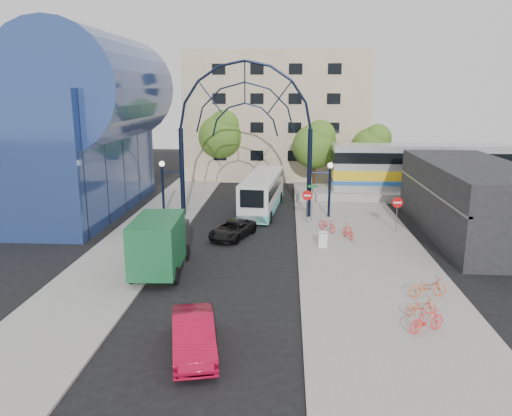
# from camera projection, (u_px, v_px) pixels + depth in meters

# --- Properties ---
(ground) EXTENTS (120.00, 120.00, 0.00)m
(ground) POSITION_uv_depth(u_px,v_px,m) (223.00, 282.00, 26.24)
(ground) COLOR black
(ground) RESTS_ON ground
(sidewalk_east) EXTENTS (8.00, 56.00, 0.12)m
(sidewalk_east) POSITION_uv_depth(u_px,v_px,m) (365.00, 259.00, 29.62)
(sidewalk_east) COLOR gray
(sidewalk_east) RESTS_ON ground
(plaza_west) EXTENTS (5.00, 50.00, 0.12)m
(plaza_west) POSITION_uv_depth(u_px,v_px,m) (136.00, 245.00, 32.45)
(plaza_west) COLOR gray
(plaza_west) RESTS_ON ground
(gateway_arch) EXTENTS (13.64, 0.44, 12.10)m
(gateway_arch) POSITION_uv_depth(u_px,v_px,m) (245.00, 108.00, 37.87)
(gateway_arch) COLOR black
(gateway_arch) RESTS_ON ground
(stop_sign) EXTENTS (0.80, 0.07, 2.50)m
(stop_sign) POSITION_uv_depth(u_px,v_px,m) (307.00, 198.00, 37.14)
(stop_sign) COLOR slate
(stop_sign) RESTS_ON sidewalk_east
(do_not_enter_sign) EXTENTS (0.76, 0.07, 2.48)m
(do_not_enter_sign) POSITION_uv_depth(u_px,v_px,m) (397.00, 206.00, 34.82)
(do_not_enter_sign) COLOR slate
(do_not_enter_sign) RESTS_ON sidewalk_east
(street_name_sign) EXTENTS (0.70, 0.70, 2.80)m
(street_name_sign) POSITION_uv_depth(u_px,v_px,m) (312.00, 195.00, 37.67)
(street_name_sign) COLOR slate
(street_name_sign) RESTS_ON sidewalk_east
(sandwich_board) EXTENTS (0.55, 0.61, 0.99)m
(sandwich_board) POSITION_uv_depth(u_px,v_px,m) (323.00, 238.00, 31.53)
(sandwich_board) COLOR white
(sandwich_board) RESTS_ON sidewalk_east
(transit_hall) EXTENTS (16.50, 18.00, 14.50)m
(transit_hall) POSITION_uv_depth(u_px,v_px,m) (57.00, 130.00, 40.21)
(transit_hall) COLOR navy
(transit_hall) RESTS_ON ground
(commercial_block_east) EXTENTS (6.00, 16.00, 5.00)m
(commercial_block_east) POSITION_uv_depth(u_px,v_px,m) (471.00, 200.00, 34.39)
(commercial_block_east) COLOR black
(commercial_block_east) RESTS_ON ground
(apartment_block) EXTENTS (20.00, 12.10, 14.00)m
(apartment_block) POSITION_uv_depth(u_px,v_px,m) (277.00, 115.00, 58.47)
(apartment_block) COLOR tan
(apartment_block) RESTS_ON ground
(train_platform) EXTENTS (32.00, 5.00, 0.80)m
(train_platform) POSITION_uv_depth(u_px,v_px,m) (467.00, 195.00, 46.28)
(train_platform) COLOR gray
(train_platform) RESTS_ON ground
(train_car) EXTENTS (25.10, 3.05, 4.20)m
(train_car) POSITION_uv_depth(u_px,v_px,m) (470.00, 168.00, 45.71)
(train_car) COLOR #B7B7BC
(train_car) RESTS_ON train_platform
(tree_north_a) EXTENTS (4.48, 4.48, 7.00)m
(tree_north_a) POSITION_uv_depth(u_px,v_px,m) (316.00, 144.00, 49.98)
(tree_north_a) COLOR #382314
(tree_north_a) RESTS_ON ground
(tree_north_b) EXTENTS (5.12, 5.12, 8.00)m
(tree_north_b) POSITION_uv_depth(u_px,v_px,m) (222.00, 133.00, 54.33)
(tree_north_b) COLOR #382314
(tree_north_b) RESTS_ON ground
(tree_north_c) EXTENTS (4.16, 4.16, 6.50)m
(tree_north_c) POSITION_uv_depth(u_px,v_px,m) (373.00, 145.00, 51.63)
(tree_north_c) COLOR #382314
(tree_north_c) RESTS_ON ground
(city_bus) EXTENTS (3.38, 11.04, 2.99)m
(city_bus) POSITION_uv_depth(u_px,v_px,m) (262.00, 192.00, 41.71)
(city_bus) COLOR silver
(city_bus) RESTS_ON ground
(green_truck) EXTENTS (2.76, 6.52, 3.23)m
(green_truck) POSITION_uv_depth(u_px,v_px,m) (161.00, 243.00, 27.57)
(green_truck) COLOR black
(green_truck) RESTS_ON ground
(black_suv) EXTENTS (3.35, 4.77, 1.21)m
(black_suv) POSITION_uv_depth(u_px,v_px,m) (233.00, 229.00, 34.02)
(black_suv) COLOR black
(black_suv) RESTS_ON ground
(red_sedan) EXTENTS (2.55, 4.76, 1.49)m
(red_sedan) POSITION_uv_depth(u_px,v_px,m) (194.00, 335.00, 19.02)
(red_sedan) COLOR #A40A29
(red_sedan) RESTS_ON ground
(bike_near_a) EXTENTS (1.55, 1.89, 0.97)m
(bike_near_a) POSITION_uv_depth(u_px,v_px,m) (327.00, 224.00, 35.25)
(bike_near_a) COLOR red
(bike_near_a) RESTS_ON sidewalk_east
(bike_near_b) EXTENTS (0.99, 1.81, 1.05)m
(bike_near_b) POSITION_uv_depth(u_px,v_px,m) (348.00, 231.00, 33.41)
(bike_near_b) COLOR #F83831
(bike_near_b) RESTS_ON sidewalk_east
(bike_far_a) EXTENTS (1.99, 1.04, 0.99)m
(bike_far_a) POSITION_uv_depth(u_px,v_px,m) (428.00, 287.00, 24.04)
(bike_far_a) COLOR #D85B2B
(bike_far_a) RESTS_ON sidewalk_east
(bike_far_b) EXTENTS (1.80, 1.23, 1.06)m
(bike_far_b) POSITION_uv_depth(u_px,v_px,m) (427.00, 320.00, 20.49)
(bike_far_b) COLOR red
(bike_far_b) RESTS_ON sidewalk_east
(bike_far_c) EXTENTS (1.60, 0.95, 0.79)m
(bike_far_c) POSITION_uv_depth(u_px,v_px,m) (421.00, 306.00, 22.09)
(bike_far_c) COLOR #D9502B
(bike_far_c) RESTS_ON sidewalk_east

